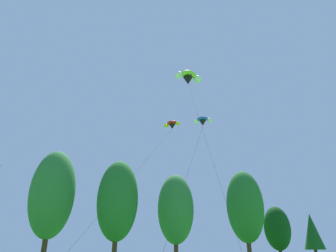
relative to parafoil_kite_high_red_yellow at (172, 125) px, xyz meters
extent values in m
cylinder|color=#472D19|center=(-13.63, 9.50, -14.76)|extent=(0.66, 0.66, 3.69)
ellipsoid|color=#2D7033|center=(-13.63, 9.50, -7.67)|extent=(5.77, 5.77, 11.54)
ellipsoid|color=#236628|center=(-5.20, 7.87, -8.38)|extent=(5.45, 5.45, 10.62)
ellipsoid|color=#2D7033|center=(3.24, 8.60, -9.10)|extent=(5.13, 5.13, 9.69)
ellipsoid|color=#236628|center=(13.57, 7.02, -8.53)|extent=(5.39, 5.39, 10.42)
ellipsoid|color=#0F3D14|center=(21.33, 10.67, -11.29)|extent=(4.16, 4.16, 6.86)
cone|color=#144719|center=(29.35, 12.00, -11.55)|extent=(3.37, 3.37, 5.94)
ellipsoid|color=red|center=(0.00, 0.00, 0.25)|extent=(1.55, 1.49, 0.62)
ellipsoid|color=yellow|center=(0.64, -0.50, 0.03)|extent=(0.95, 0.93, 0.74)
ellipsoid|color=yellow|center=(-0.63, 0.50, 0.03)|extent=(0.94, 0.97, 0.74)
cone|color=black|center=(0.05, 0.06, -0.24)|extent=(1.02, 1.02, 0.62)
cylinder|color=black|center=(-5.52, -5.73, -7.98)|extent=(11.16, 11.59, 14.86)
ellipsoid|color=blue|center=(1.52, -6.07, -1.64)|extent=(1.41, 1.24, 0.51)
ellipsoid|color=white|center=(2.17, -6.43, -1.85)|extent=(0.83, 0.80, 0.63)
ellipsoid|color=white|center=(0.87, -5.71, -1.85)|extent=(0.85, 0.86, 0.63)
cone|color=black|center=(1.55, -6.01, -2.10)|extent=(0.91, 0.91, 0.57)
cylinder|color=black|center=(-2.11, -11.06, -8.68)|extent=(7.34, 10.11, 12.61)
ellipsoid|color=#93D633|center=(1.62, -2.07, 6.47)|extent=(2.26, 1.62, 1.01)
ellipsoid|color=white|center=(2.97, -1.97, 6.08)|extent=(1.36, 1.33, 1.21)
ellipsoid|color=white|center=(0.26, -2.17, 6.08)|extent=(1.23, 1.32, 1.21)
cone|color=black|center=(1.61, -1.94, 5.63)|extent=(1.30, 1.30, 1.04)
cylinder|color=black|center=(1.18, -7.70, -5.15)|extent=(0.87, 11.53, 20.53)
camera|label=1|loc=(-10.36, -32.41, -14.66)|focal=31.34mm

